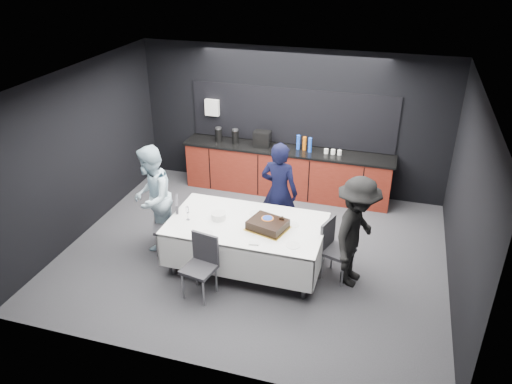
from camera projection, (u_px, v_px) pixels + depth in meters
The scene contains 18 objects.
ground at pixel (254, 252), 8.13m from camera, with size 6.00×6.00×0.00m, color #3D3D42.
room_shell at pixel (254, 146), 7.27m from camera, with size 6.04×5.04×2.82m.
kitchenette at pixel (286, 167), 9.77m from camera, with size 4.10×0.64×2.05m.
party_table at pixel (247, 231), 7.49m from camera, with size 2.32×1.32×0.78m.
cake_assembly at pixel (268, 225), 7.25m from camera, with size 0.66×0.59×0.17m.
plate_stack at pixel (219, 216), 7.51m from camera, with size 0.23×0.23×0.10m, color white.
loose_plate_near at pixel (206, 234), 7.15m from camera, with size 0.22×0.22×0.01m, color white.
loose_plate_right_a at pixel (292, 225), 7.38m from camera, with size 0.19×0.19×0.01m, color white.
loose_plate_right_b at pixel (293, 245), 6.89m from camera, with size 0.20×0.20×0.01m, color white.
loose_plate_far at pixel (255, 213), 7.68m from camera, with size 0.18×0.18×0.01m, color white.
fork_pile at pixel (254, 243), 6.92m from camera, with size 0.14×0.09×0.02m, color white.
champagne_flute at pixel (187, 211), 7.44m from camera, with size 0.06×0.06×0.22m.
chair_left at pixel (171, 222), 7.94m from camera, with size 0.56×0.56×0.92m.
chair_right at pixel (334, 245), 7.34m from camera, with size 0.53×0.53×0.92m.
chair_near at pixel (202, 261), 6.98m from camera, with size 0.49×0.49×0.92m.
person_center at pixel (279, 192), 8.14m from camera, with size 0.63×0.41×1.72m, color black.
person_left at pixel (152, 198), 7.94m from camera, with size 0.84×0.66×1.74m, color silver.
person_right at pixel (356, 232), 7.07m from camera, with size 1.09×0.63×1.69m, color black.
Camera 1 is at (1.96, -6.48, 4.61)m, focal length 35.00 mm.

